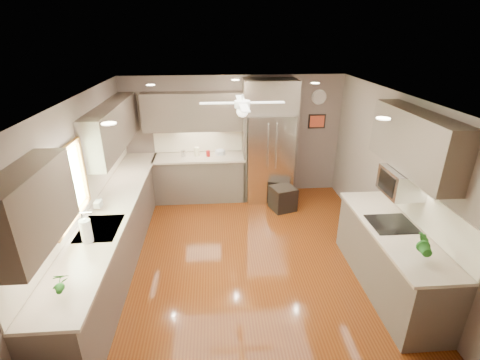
{
  "coord_description": "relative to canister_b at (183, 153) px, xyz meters",
  "views": [
    {
      "loc": [
        -0.4,
        -4.53,
        3.32
      ],
      "look_at": [
        -0.01,
        0.6,
        1.08
      ],
      "focal_mm": 26.0,
      "sensor_mm": 36.0,
      "label": 1
    }
  ],
  "objects": [
    {
      "name": "floor",
      "position": [
        1.04,
        -2.2,
        -1.01
      ],
      "size": [
        5.0,
        5.0,
        0.0
      ],
      "primitive_type": "plane",
      "color": "#50200A",
      "rests_on": "ground"
    },
    {
      "name": "ceiling",
      "position": [
        1.04,
        -2.2,
        1.49
      ],
      "size": [
        5.0,
        5.0,
        0.0
      ],
      "primitive_type": "plane",
      "rotation": [
        3.14,
        0.0,
        0.0
      ],
      "color": "white",
      "rests_on": "ground"
    },
    {
      "name": "wall_back",
      "position": [
        1.04,
        0.3,
        0.24
      ],
      "size": [
        4.5,
        0.0,
        4.5
      ],
      "primitive_type": "plane",
      "rotation": [
        1.57,
        0.0,
        0.0
      ],
      "color": "#6B5A51",
      "rests_on": "ground"
    },
    {
      "name": "wall_front",
      "position": [
        1.04,
        -4.7,
        0.24
      ],
      "size": [
        4.5,
        0.0,
        4.5
      ],
      "primitive_type": "plane",
      "rotation": [
        -1.57,
        0.0,
        0.0
      ],
      "color": "#6B5A51",
      "rests_on": "ground"
    },
    {
      "name": "wall_left",
      "position": [
        -1.21,
        -2.2,
        0.24
      ],
      "size": [
        0.0,
        5.0,
        5.0
      ],
      "primitive_type": "plane",
      "rotation": [
        1.57,
        0.0,
        1.57
      ],
      "color": "#6B5A51",
      "rests_on": "ground"
    },
    {
      "name": "wall_right",
      "position": [
        3.29,
        -2.2,
        0.24
      ],
      "size": [
        0.0,
        5.0,
        5.0
      ],
      "primitive_type": "plane",
      "rotation": [
        1.57,
        0.0,
        -1.57
      ],
      "color": "#6B5A51",
      "rests_on": "ground"
    },
    {
      "name": "canister_b",
      "position": [
        0.0,
        0.0,
        0.0
      ],
      "size": [
        0.11,
        0.11,
        0.14
      ],
      "primitive_type": "cylinder",
      "rotation": [
        0.0,
        0.0,
        -0.27
      ],
      "color": "silver",
      "rests_on": "back_run"
    },
    {
      "name": "canister_c",
      "position": [
        0.27,
        0.04,
        0.02
      ],
      "size": [
        0.11,
        0.11,
        0.18
      ],
      "primitive_type": "cylinder",
      "rotation": [
        0.0,
        0.0,
        -0.02
      ],
      "color": "beige",
      "rests_on": "back_run"
    },
    {
      "name": "canister_d",
      "position": [
        0.5,
        -0.01,
        -0.01
      ],
      "size": [
        0.08,
        0.08,
        0.12
      ],
      "primitive_type": "cylinder",
      "rotation": [
        0.0,
        0.0,
        -0.02
      ],
      "color": "maroon",
      "rests_on": "back_run"
    },
    {
      "name": "soap_bottle",
      "position": [
        -1.04,
        -2.17,
        0.03
      ],
      "size": [
        0.1,
        0.1,
        0.2
      ],
      "primitive_type": "imported",
      "rotation": [
        0.0,
        0.0,
        -0.06
      ],
      "color": "white",
      "rests_on": "left_run"
    },
    {
      "name": "potted_plant_left",
      "position": [
        -0.9,
        -3.94,
        0.07
      ],
      "size": [
        0.17,
        0.14,
        0.29
      ],
      "primitive_type": "imported",
      "rotation": [
        0.0,
        0.0,
        0.29
      ],
      "color": "#1E5C1A",
      "rests_on": "left_run"
    },
    {
      "name": "potted_plant_right",
      "position": [
        2.94,
        -3.64,
        0.1
      ],
      "size": [
        0.21,
        0.19,
        0.34
      ],
      "primitive_type": "imported",
      "rotation": [
        0.0,
        0.0,
        -0.21
      ],
      "color": "#1E5C1A",
      "rests_on": "right_run"
    },
    {
      "name": "bowl",
      "position": [
        0.74,
        0.03,
        -0.04
      ],
      "size": [
        0.24,
        0.24,
        0.05
      ],
      "primitive_type": "imported",
      "rotation": [
        0.0,
        0.0,
        0.09
      ],
      "color": "beige",
      "rests_on": "back_run"
    },
    {
      "name": "left_run",
      "position": [
        -0.92,
        -2.05,
        -0.53
      ],
      "size": [
        0.65,
        4.7,
        1.45
      ],
      "color": "brown",
      "rests_on": "ground"
    },
    {
      "name": "back_run",
      "position": [
        0.31,
        0.01,
        -0.53
      ],
      "size": [
        1.85,
        0.65,
        1.45
      ],
      "color": "brown",
      "rests_on": "ground"
    },
    {
      "name": "uppers",
      "position": [
        0.3,
        -1.49,
        0.86
      ],
      "size": [
        4.5,
        4.7,
        0.95
      ],
      "color": "brown",
      "rests_on": "wall_left"
    },
    {
      "name": "window",
      "position": [
        -1.18,
        -2.7,
        0.54
      ],
      "size": [
        0.05,
        1.12,
        0.92
      ],
      "color": "#BFF2B2",
      "rests_on": "wall_left"
    },
    {
      "name": "sink",
      "position": [
        -0.89,
        -2.7,
        -0.1
      ],
      "size": [
        0.5,
        0.7,
        0.32
      ],
      "color": "silver",
      "rests_on": "left_run"
    },
    {
      "name": "refrigerator",
      "position": [
        1.74,
        -0.04,
        0.18
      ],
      "size": [
        1.06,
        0.75,
        2.45
      ],
      "color": "silver",
      "rests_on": "ground"
    },
    {
      "name": "right_run",
      "position": [
        2.97,
        -3.0,
        -0.53
      ],
      "size": [
        0.7,
        2.2,
        1.45
      ],
      "color": "brown",
      "rests_on": "ground"
    },
    {
      "name": "microwave",
      "position": [
        3.06,
        -2.75,
        0.47
      ],
      "size": [
        0.43,
        0.55,
        0.34
      ],
      "color": "silver",
      "rests_on": "wall_right"
    },
    {
      "name": "ceiling_fan",
      "position": [
        1.04,
        -1.9,
        1.32
      ],
      "size": [
        1.18,
        1.18,
        0.32
      ],
      "color": "white",
      "rests_on": "ceiling"
    },
    {
      "name": "recessed_lights",
      "position": [
        1.0,
        -1.8,
        1.48
      ],
      "size": [
        2.84,
        3.14,
        0.01
      ],
      "color": "white",
      "rests_on": "ceiling"
    },
    {
      "name": "wall_clock",
      "position": [
        2.79,
        0.28,
        1.04
      ],
      "size": [
        0.3,
        0.03,
        0.3
      ],
      "color": "white",
      "rests_on": "wall_back"
    },
    {
      "name": "framed_print",
      "position": [
        2.79,
        0.28,
        0.54
      ],
      "size": [
        0.36,
        0.03,
        0.3
      ],
      "color": "black",
      "rests_on": "wall_back"
    },
    {
      "name": "stool",
      "position": [
        1.96,
        -0.63,
        -0.77
      ],
      "size": [
        0.55,
        0.55,
        0.5
      ],
      "color": "black",
      "rests_on": "ground"
    },
    {
      "name": "paper_towel",
      "position": [
        -0.94,
        -3.01,
        0.07
      ],
      "size": [
        0.13,
        0.13,
        0.33
      ],
      "color": "white",
      "rests_on": "left_run"
    }
  ]
}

